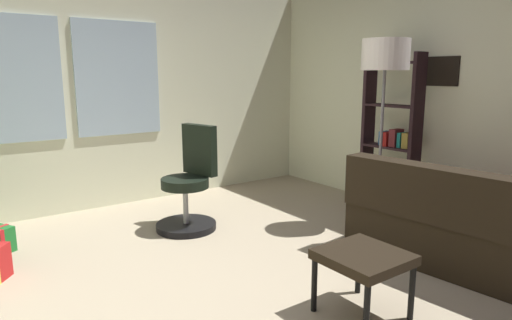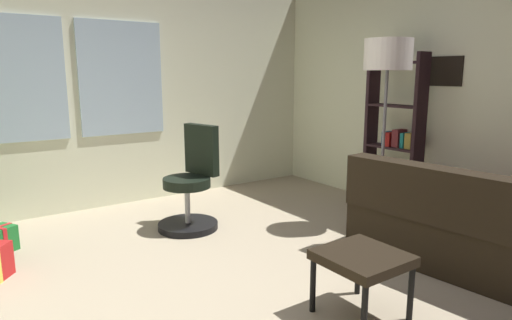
# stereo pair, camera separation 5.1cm
# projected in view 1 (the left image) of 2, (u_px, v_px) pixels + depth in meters

# --- Properties ---
(ground_plane) EXTENTS (5.09, 5.07, 0.10)m
(ground_plane) POSITION_uv_depth(u_px,v_px,m) (241.00, 302.00, 2.97)
(ground_plane) COLOR tan
(wall_back_with_windows) EXTENTS (5.09, 0.12, 2.52)m
(wall_back_with_windows) POSITION_uv_depth(u_px,v_px,m) (104.00, 90.00, 4.76)
(wall_back_with_windows) COLOR #E7EAC7
(wall_back_with_windows) RESTS_ON ground_plane
(wall_right_with_frames) EXTENTS (0.12, 5.07, 2.52)m
(wall_right_with_frames) POSITION_uv_depth(u_px,v_px,m) (468.00, 93.00, 4.21)
(wall_right_with_frames) COLOR #E7EAC7
(wall_right_with_frames) RESTS_ON ground_plane
(couch) EXTENTS (1.66, 1.88, 0.79)m
(couch) POSITION_uv_depth(u_px,v_px,m) (494.00, 230.00, 3.36)
(couch) COLOR black
(couch) RESTS_ON ground_plane
(footstool) EXTENTS (0.46, 0.47, 0.40)m
(footstool) POSITION_uv_depth(u_px,v_px,m) (363.00, 261.00, 2.65)
(footstool) COLOR black
(footstool) RESTS_ON ground_plane
(office_chair) EXTENTS (0.56, 0.56, 0.97)m
(office_chair) POSITION_uv_depth(u_px,v_px,m) (190.00, 189.00, 4.18)
(office_chair) COLOR black
(office_chair) RESTS_ON ground_plane
(bookshelf) EXTENTS (0.18, 0.64, 1.65)m
(bookshelf) POSITION_uv_depth(u_px,v_px,m) (391.00, 141.00, 4.67)
(bookshelf) COLOR black
(bookshelf) RESTS_ON ground_plane
(floor_lamp) EXTENTS (0.43, 0.43, 1.75)m
(floor_lamp) POSITION_uv_depth(u_px,v_px,m) (385.00, 64.00, 4.07)
(floor_lamp) COLOR slate
(floor_lamp) RESTS_ON ground_plane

